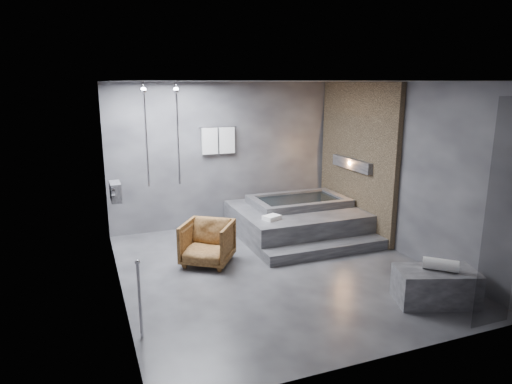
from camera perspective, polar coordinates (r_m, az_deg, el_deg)
name	(u,v)px	position (r m, az deg, el deg)	size (l,w,h in m)	color
room	(294,154)	(6.96, 4.75, 4.79)	(5.00, 5.04, 2.82)	#2B2A2D
tub_deck	(296,221)	(8.63, 4.99, -3.58)	(2.20, 2.00, 0.50)	#2F2F32
tub_step	(327,249)	(7.70, 8.85, -7.11)	(2.20, 0.36, 0.18)	#2F2F32
concrete_bench	(435,286)	(6.44, 21.52, -10.89)	(1.00, 0.55, 0.45)	#363639
driftwood_chair	(207,243)	(7.21, -6.09, -6.34)	(0.73, 0.75, 0.68)	#422710
rolled_towel	(441,265)	(6.33, 22.07, -8.41)	(0.15, 0.15, 0.43)	white
deck_towel	(272,218)	(7.80, 1.97, -3.21)	(0.28, 0.20, 0.07)	white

